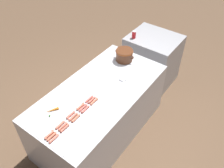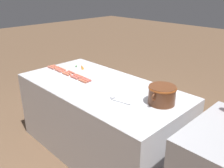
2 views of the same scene
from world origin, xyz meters
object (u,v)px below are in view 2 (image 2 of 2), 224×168
at_px(hot_dog_14, 82,81).
at_px(hot_dog_6, 60,70).
at_px(hot_dog_4, 87,79).
at_px(hot_dog_7, 68,73).
at_px(hot_dog_9, 85,80).
at_px(carrot, 82,67).
at_px(hot_dog_1, 63,69).
at_px(hot_dog_3, 79,76).
at_px(hot_dog_0, 56,66).
at_px(hot_dog_11, 58,70).
at_px(hot_dog_8, 77,76).
at_px(hot_dog_5, 54,67).
at_px(bean_pot, 162,94).
at_px(hot_dog_2, 71,72).
at_px(hot_dog_13, 74,77).
at_px(hot_dog_12, 66,74).
at_px(hot_dog_10, 51,68).
at_px(serving_spoon, 115,98).

bearing_deg(hot_dog_14, hot_dog_6, -94.18).
height_order(hot_dog_4, hot_dog_7, same).
height_order(hot_dog_9, carrot, carrot).
distance_m(hot_dog_1, hot_dog_3, 0.35).
height_order(hot_dog_0, hot_dog_9, same).
xyz_separation_m(hot_dog_4, hot_dog_11, (0.07, -0.51, 0.00)).
relative_size(hot_dog_6, hot_dog_11, 1.00).
bearing_deg(hot_dog_1, hot_dog_3, 90.08).
height_order(hot_dog_8, hot_dog_14, same).
xyz_separation_m(hot_dog_4, hot_dog_5, (0.04, -0.68, 0.00)).
bearing_deg(hot_dog_6, hot_dog_7, 90.48).
distance_m(hot_dog_5, bean_pot, 1.65).
relative_size(hot_dog_2, hot_dog_9, 1.00).
bearing_deg(hot_dog_1, carrot, 158.35).
bearing_deg(hot_dog_14, hot_dog_1, -98.64).
relative_size(hot_dog_11, carrot, 0.86).
relative_size(hot_dog_0, hot_dog_8, 1.00).
relative_size(hot_dog_6, hot_dog_7, 1.00).
distance_m(hot_dog_7, hot_dog_13, 0.18).
bearing_deg(hot_dog_12, hot_dog_6, -102.11).
distance_m(hot_dog_2, hot_dog_5, 0.35).
bearing_deg(hot_dog_12, bean_pot, 98.41).
relative_size(hot_dog_3, hot_dog_12, 1.00).
height_order(hot_dog_0, hot_dog_13, same).
relative_size(hot_dog_10, serving_spoon, 0.53).
bearing_deg(hot_dog_12, hot_dog_8, 103.70).
height_order(hot_dog_8, bean_pot, bean_pot).
distance_m(hot_dog_7, hot_dog_14, 0.34).
relative_size(hot_dog_4, hot_dog_6, 1.00).
bearing_deg(hot_dog_5, hot_dog_2, 96.81).
relative_size(hot_dog_4, hot_dog_8, 1.00).
bearing_deg(hot_dog_8, hot_dog_5, -89.67).
height_order(hot_dog_1, hot_dog_9, same).
xyz_separation_m(hot_dog_2, hot_dog_13, (0.08, 0.17, 0.00)).
xyz_separation_m(hot_dog_2, hot_dog_14, (0.08, 0.34, 0.00)).
bearing_deg(hot_dog_5, hot_dog_4, 93.06).
distance_m(hot_dog_4, hot_dog_10, 0.69).
height_order(hot_dog_7, hot_dog_8, same).
height_order(hot_dog_7, hot_dog_9, same).
height_order(hot_dog_6, hot_dog_10, same).
distance_m(hot_dog_0, hot_dog_8, 0.52).
bearing_deg(hot_dog_4, hot_dog_2, -90.86).
distance_m(hot_dog_9, hot_dog_14, 0.04).
distance_m(hot_dog_9, hot_dog_12, 0.34).
bearing_deg(bean_pot, hot_dog_1, -85.60).
distance_m(hot_dog_2, serving_spoon, 0.93).
bearing_deg(hot_dog_1, hot_dog_10, -65.25).
relative_size(hot_dog_1, hot_dog_10, 1.00).
distance_m(hot_dog_14, serving_spoon, 0.59).
height_order(hot_dog_3, hot_dog_5, same).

